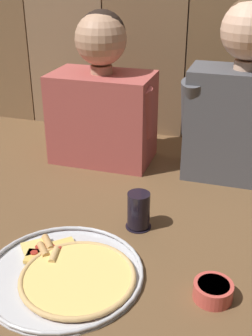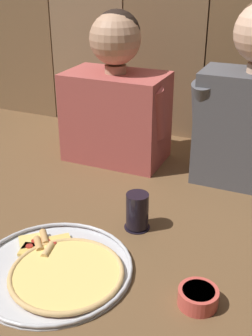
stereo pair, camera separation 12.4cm
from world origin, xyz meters
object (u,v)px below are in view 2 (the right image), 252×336
object	(u,v)px
diner_left	(116,96)
pizza_tray	(59,269)
drinking_glass	(137,211)
dipping_bowl	(198,296)

from	to	relation	value
diner_left	pizza_tray	bearing A→B (deg)	-77.02
pizza_tray	diner_left	world-z (taller)	diner_left
pizza_tray	diner_left	xyz separation A→B (m)	(-0.16, 0.70, 0.24)
drinking_glass	dipping_bowl	distance (m)	0.35
drinking_glass	pizza_tray	bearing A→B (deg)	-111.56
dipping_bowl	diner_left	world-z (taller)	diner_left
pizza_tray	diner_left	distance (m)	0.76
drinking_glass	diner_left	world-z (taller)	diner_left
pizza_tray	dipping_bowl	distance (m)	0.36
pizza_tray	diner_left	size ratio (longest dim) A/B	0.72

